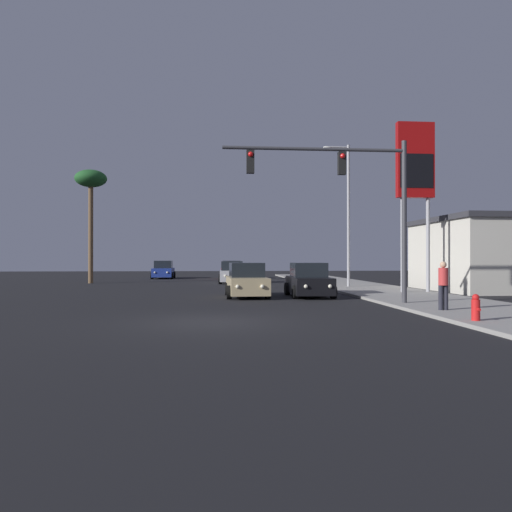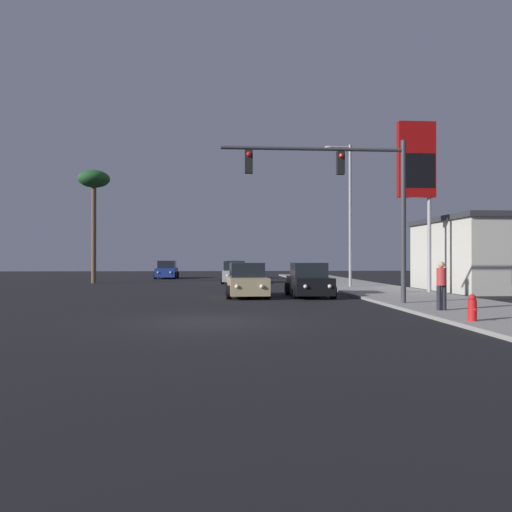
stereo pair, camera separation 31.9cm
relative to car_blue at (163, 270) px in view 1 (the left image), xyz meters
The scene contains 13 objects.
ground_plane 32.98m from the car_blue, 82.06° to the right, with size 120.00×120.00×0.00m, color black.
sidewalk_right 26.67m from the car_blue, 58.19° to the right, with size 5.00×60.00×0.12m.
car_blue is the anchor object (origin of this frame).
car_silver 11.20m from the car_blue, 56.97° to the right, with size 2.04×4.33×1.68m.
car_black 25.08m from the car_blue, 68.02° to the right, with size 2.04×4.33×1.68m.
car_tan 23.99m from the car_blue, 74.76° to the right, with size 2.04×4.34×1.68m.
car_red 6.45m from the car_blue, ahead, with size 2.04×4.32×1.68m.
traffic_light_mast 30.29m from the car_blue, 70.17° to the right, with size 7.39×0.36×6.50m.
street_lamp 21.59m from the car_blue, 51.68° to the right, with size 1.74×0.24×9.00m.
gas_station_sign 27.49m from the car_blue, 55.15° to the right, with size 2.00×0.42×9.00m.
fire_hydrant 36.09m from the car_blue, 70.36° to the right, with size 0.24×0.34×0.76m.
pedestrian_on_sidewalk 33.53m from the car_blue, 68.01° to the right, with size 0.34×0.32×1.67m.
palm_tree_mid 11.93m from the car_blue, 118.22° to the right, with size 2.40×2.40×8.67m.
Camera 1 is at (0.08, -14.97, 1.90)m, focal length 35.00 mm.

